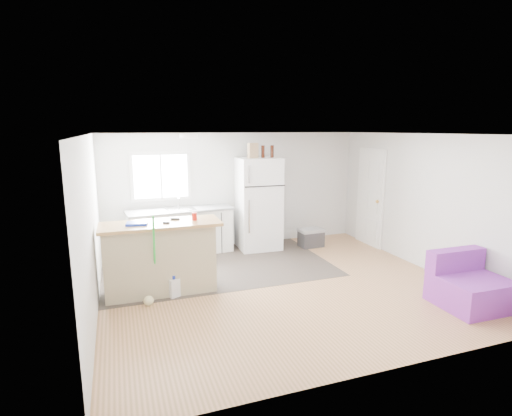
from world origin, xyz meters
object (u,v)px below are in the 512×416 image
at_px(purple_seat, 469,287).
at_px(blue_tray, 137,223).
at_px(cardboard_box, 253,151).
at_px(bottle_right, 272,151).
at_px(cooler, 311,237).
at_px(bottle_left, 263,152).
at_px(kitchen_cabinets, 181,231).
at_px(cleaner_jug, 174,288).
at_px(mop, 150,288).
at_px(red_cup, 194,216).
at_px(refrigerator, 258,204).
at_px(peninsula, 160,257).

height_order(purple_seat, blue_tray, blue_tray).
height_order(cardboard_box, bottle_right, cardboard_box).
bearing_deg(blue_tray, cooler, 21.41).
relative_size(purple_seat, bottle_left, 3.71).
bearing_deg(cardboard_box, purple_seat, -60.88).
xyz_separation_m(kitchen_cabinets, cleaner_jug, (-0.44, -2.06, -0.32)).
bearing_deg(cardboard_box, bottle_left, -1.37).
height_order(purple_seat, mop, mop).
xyz_separation_m(purple_seat, cleaner_jug, (-3.93, 1.67, -0.12)).
distance_m(cleaner_jug, red_cup, 1.11).
distance_m(kitchen_cabinets, cooler, 2.74).
height_order(refrigerator, red_cup, refrigerator).
bearing_deg(bottle_left, peninsula, -144.06).
xyz_separation_m(peninsula, bottle_right, (2.49, 1.67, 1.47)).
relative_size(cleaner_jug, bottle_right, 1.36).
height_order(cleaner_jug, mop, mop).
xyz_separation_m(cleaner_jug, mop, (-0.35, -0.12, 0.08)).
height_order(kitchen_cabinets, cooler, kitchen_cabinets).
bearing_deg(refrigerator, bottle_right, -3.12).
distance_m(peninsula, cardboard_box, 3.05).
bearing_deg(cardboard_box, cooler, -12.25).
height_order(purple_seat, bottle_right, bottle_right).
bearing_deg(cleaner_jug, peninsula, 95.41).
bearing_deg(cooler, kitchen_cabinets, 169.02).
relative_size(red_cup, cardboard_box, 0.40).
distance_m(kitchen_cabinets, mop, 2.34).
relative_size(cooler, bottle_right, 2.11).
height_order(cleaner_jug, cardboard_box, cardboard_box).
relative_size(kitchen_cabinets, mop, 1.61).
relative_size(kitchen_cabinets, cardboard_box, 7.08).
bearing_deg(bottle_left, cleaner_jug, -137.82).
height_order(cleaner_jug, blue_tray, blue_tray).
bearing_deg(bottle_left, cooler, -14.44).
height_order(cooler, bottle_left, bottle_left).
bearing_deg(mop, bottle_right, 39.44).
bearing_deg(kitchen_cabinets, cleaner_jug, -108.06).
relative_size(mop, bottle_right, 5.26).
height_order(kitchen_cabinets, peninsula, kitchen_cabinets).
distance_m(cooler, purple_seat, 3.43).
bearing_deg(kitchen_cabinets, cooler, -14.23).
distance_m(blue_tray, bottle_right, 3.40).
xyz_separation_m(kitchen_cabinets, mop, (-0.80, -2.18, -0.24)).
bearing_deg(peninsula, bottle_left, 36.50).
xyz_separation_m(blue_tray, bottle_left, (2.60, 1.67, 0.91)).
xyz_separation_m(peninsula, cardboard_box, (2.08, 1.66, 1.50)).
xyz_separation_m(mop, bottle_right, (2.69, 2.07, 1.79)).
bearing_deg(cooler, refrigerator, 161.80).
distance_m(peninsula, refrigerator, 2.81).
relative_size(purple_seat, mop, 0.70).
height_order(refrigerator, bottle_left, bottle_left).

